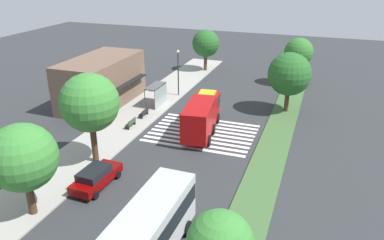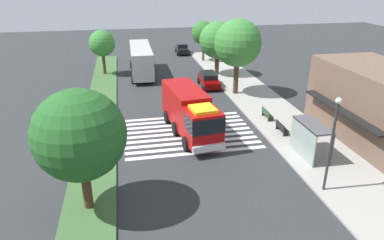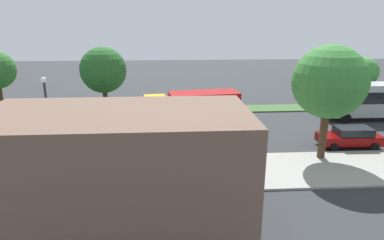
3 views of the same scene
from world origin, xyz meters
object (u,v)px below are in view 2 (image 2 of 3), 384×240
at_px(transit_bus, 141,58).
at_px(bus_stop_shelter, 308,133).
at_px(bench_near_shelter, 282,128).
at_px(median_tree_west, 80,135).
at_px(fire_truck, 191,112).
at_px(street_lamp, 332,137).
at_px(sidewalk_tree_west, 218,40).
at_px(sidewalk_tree_center, 238,43).
at_px(bench_west_of_shelter, 267,114).
at_px(sidewalk_tree_far_west, 203,33).
at_px(parked_car_mid, 209,80).
at_px(median_tree_far_west, 102,44).
at_px(parked_car_west, 182,48).

bearing_deg(transit_bus, bus_stop_shelter, -156.97).
bearing_deg(transit_bus, bench_near_shelter, -153.24).
bearing_deg(median_tree_west, fire_truck, 138.78).
distance_m(bus_stop_shelter, street_lamp, 4.68).
xyz_separation_m(street_lamp, sidewalk_tree_west, (-26.87, 0.40, 0.86)).
xyz_separation_m(transit_bus, sidewalk_tree_center, (10.09, 9.60, 3.42)).
relative_size(bench_west_of_shelter, median_tree_west, 0.23).
bearing_deg(bench_near_shelter, sidewalk_tree_center, -177.02).
bearing_deg(sidewalk_tree_far_west, sidewalk_tree_west, -0.00).
bearing_deg(fire_truck, bench_near_shelter, 71.68).
relative_size(bus_stop_shelter, bench_near_shelter, 2.19).
bearing_deg(sidewalk_tree_center, fire_truck, -36.38).
relative_size(fire_truck, street_lamp, 1.54).
distance_m(street_lamp, median_tree_west, 14.04).
xyz_separation_m(fire_truck, parked_car_mid, (-12.59, 4.63, -1.16)).
bearing_deg(street_lamp, transit_bus, -162.40).
bearing_deg(median_tree_west, sidewalk_tree_center, 141.20).
height_order(parked_car_mid, transit_bus, transit_bus).
relative_size(sidewalk_tree_far_west, median_tree_west, 0.84).
bearing_deg(median_tree_far_west, sidewalk_tree_far_west, 108.69).
bearing_deg(bench_west_of_shelter, sidewalk_tree_far_west, -178.64).
height_order(fire_truck, parked_car_mid, fire_truck).
distance_m(transit_bus, street_lamp, 30.47).
distance_m(bus_stop_shelter, bench_near_shelter, 4.20).
height_order(bench_west_of_shelter, sidewalk_tree_center, sidewalk_tree_center).
height_order(parked_car_west, bench_west_of_shelter, parked_car_west).
distance_m(sidewalk_tree_far_west, median_tree_west, 36.70).
bearing_deg(parked_car_mid, bus_stop_shelter, 10.74).
height_order(bench_west_of_shelter, median_tree_west, median_tree_west).
bearing_deg(sidewalk_tree_west, bench_west_of_shelter, 2.06).
bearing_deg(sidewalk_tree_center, transit_bus, -136.42).
xyz_separation_m(street_lamp, sidewalk_tree_center, (-18.92, 0.40, 1.93)).
relative_size(parked_car_west, sidewalk_tree_far_west, 0.76).
relative_size(sidewalk_tree_far_west, sidewalk_tree_center, 0.73).
bearing_deg(parked_car_west, sidewalk_tree_far_west, 23.45).
bearing_deg(sidewalk_tree_far_west, median_tree_west, -23.04).
height_order(fire_truck, bench_near_shelter, fire_truck).
xyz_separation_m(parked_car_west, transit_bus, (11.77, -7.41, 1.29)).
distance_m(parked_car_mid, median_tree_west, 24.73).
xyz_separation_m(bench_near_shelter, sidewalk_tree_far_west, (-26.60, -0.56, 3.61)).
xyz_separation_m(sidewalk_tree_far_west, median_tree_far_west, (4.86, -14.37, -0.13)).
height_order(transit_bus, median_tree_far_west, median_tree_far_west).
relative_size(bench_west_of_shelter, sidewalk_tree_center, 0.20).
relative_size(transit_bus, bench_near_shelter, 6.76).
xyz_separation_m(parked_car_mid, sidewalk_tree_west, (-4.62, 2.20, 3.68)).
height_order(transit_bus, median_tree_west, median_tree_west).
relative_size(parked_car_west, median_tree_west, 0.63).
distance_m(transit_bus, sidewalk_tree_west, 10.12).
distance_m(bench_near_shelter, median_tree_west, 17.03).
relative_size(sidewalk_tree_center, median_tree_far_west, 1.42).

